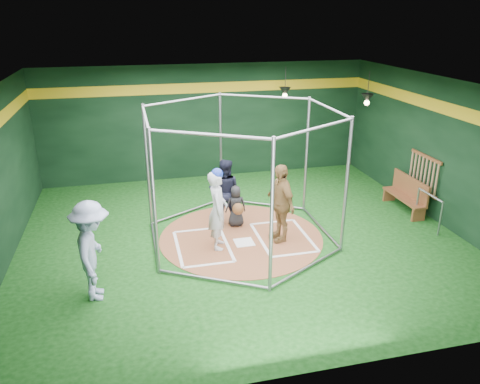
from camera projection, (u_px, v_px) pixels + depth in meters
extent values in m
cube|color=#0D3A0D|center=(241.00, 238.00, 10.94)|extent=(10.00, 9.00, 0.02)
cube|color=black|center=(241.00, 86.00, 9.67)|extent=(10.00, 9.00, 0.02)
cube|color=black|center=(207.00, 122.00, 14.38)|extent=(10.00, 0.10, 3.50)
cube|color=black|center=(321.00, 268.00, 6.23)|extent=(10.00, 0.10, 3.50)
cube|color=black|center=(440.00, 151.00, 11.40)|extent=(0.10, 9.00, 3.50)
cube|color=gold|center=(206.00, 88.00, 13.98)|extent=(10.00, 0.01, 0.30)
cube|color=gold|center=(446.00, 108.00, 11.01)|extent=(0.01, 9.00, 0.30)
cylinder|color=brown|center=(241.00, 237.00, 10.94)|extent=(3.80, 3.80, 0.01)
cube|color=white|center=(244.00, 242.00, 10.66)|extent=(0.43, 0.43, 0.01)
cube|color=white|center=(197.00, 230.00, 11.27)|extent=(1.10, 0.07, 0.01)
cube|color=white|center=(209.00, 265.00, 9.73)|extent=(1.10, 0.07, 0.01)
cube|color=white|center=(178.00, 249.00, 10.38)|extent=(0.07, 1.70, 0.01)
cube|color=white|center=(227.00, 243.00, 10.62)|extent=(0.07, 1.70, 0.01)
cube|color=white|center=(272.00, 222.00, 11.69)|extent=(1.10, 0.07, 0.01)
cube|color=white|center=(295.00, 254.00, 10.15)|extent=(1.10, 0.07, 0.01)
cube|color=white|center=(260.00, 239.00, 10.80)|extent=(0.07, 1.70, 0.01)
cube|color=white|center=(305.00, 235.00, 11.04)|extent=(0.07, 1.70, 0.01)
cylinder|color=gray|center=(306.00, 156.00, 11.87)|extent=(0.07, 0.07, 3.00)
cylinder|color=gray|center=(221.00, 149.00, 12.48)|extent=(0.07, 0.07, 3.00)
cylinder|color=gray|center=(147.00, 168.00, 11.00)|extent=(0.07, 0.07, 3.00)
cylinder|color=gray|center=(154.00, 204.00, 8.92)|extent=(0.07, 0.07, 3.00)
cylinder|color=gray|center=(272.00, 219.00, 8.31)|extent=(0.07, 0.07, 3.00)
cylinder|color=gray|center=(346.00, 187.00, 9.79)|extent=(0.07, 0.07, 3.00)
cylinder|color=gray|center=(264.00, 97.00, 11.65)|extent=(2.02, 1.20, 0.06)
cylinder|color=gray|center=(262.00, 204.00, 12.70)|extent=(2.02, 1.20, 0.06)
cylinder|color=gray|center=(184.00, 100.00, 11.22)|extent=(2.02, 1.20, 0.06)
cylinder|color=gray|center=(189.00, 211.00, 12.27)|extent=(2.02, 1.20, 0.06)
cylinder|color=gray|center=(145.00, 117.00, 9.44)|extent=(0.06, 2.30, 0.06)
cylinder|color=gray|center=(155.00, 245.00, 10.49)|extent=(0.06, 2.30, 0.06)
cylinder|color=gray|center=(209.00, 135.00, 8.09)|extent=(2.02, 1.20, 0.06)
cylinder|color=gray|center=(212.00, 279.00, 9.14)|extent=(2.02, 1.20, 0.06)
cylinder|color=gray|center=(316.00, 128.00, 8.53)|extent=(2.02, 1.20, 0.06)
cylinder|color=gray|center=(308.00, 267.00, 9.58)|extent=(2.02, 1.20, 0.06)
cylinder|color=gray|center=(329.00, 108.00, 10.31)|extent=(0.06, 2.30, 0.06)
cylinder|color=gray|center=(321.00, 227.00, 11.36)|extent=(0.06, 2.30, 0.06)
cube|color=brown|center=(427.00, 157.00, 11.84)|extent=(0.05, 1.25, 0.08)
cube|color=brown|center=(422.00, 190.00, 12.16)|extent=(0.05, 1.25, 0.08)
cylinder|color=#A67E58|center=(436.00, 181.00, 11.50)|extent=(0.06, 0.06, 0.85)
cylinder|color=#A67E58|center=(433.00, 178.00, 11.64)|extent=(0.06, 0.06, 0.85)
cylinder|color=#A67E58|center=(429.00, 176.00, 11.78)|extent=(0.06, 0.06, 0.85)
cylinder|color=#A67E58|center=(425.00, 174.00, 11.93)|extent=(0.06, 0.06, 0.85)
cylinder|color=#A67E58|center=(422.00, 173.00, 12.07)|extent=(0.06, 0.06, 0.85)
cylinder|color=#A67E58|center=(418.00, 171.00, 12.21)|extent=(0.06, 0.06, 0.85)
cylinder|color=#A67E58|center=(415.00, 169.00, 12.35)|extent=(0.06, 0.06, 0.85)
cylinder|color=#A67E58|center=(411.00, 167.00, 12.50)|extent=(0.06, 0.06, 0.85)
cone|color=black|center=(285.00, 91.00, 13.69)|extent=(0.34, 0.34, 0.22)
sphere|color=#FFD899|center=(285.00, 96.00, 13.73)|extent=(0.14, 0.14, 0.14)
cylinder|color=black|center=(285.00, 79.00, 13.56)|extent=(0.02, 0.02, 0.70)
cone|color=black|center=(367.00, 98.00, 12.63)|extent=(0.34, 0.34, 0.22)
sphere|color=#FFD899|center=(367.00, 103.00, 12.68)|extent=(0.14, 0.14, 0.14)
cylinder|color=black|center=(369.00, 85.00, 12.50)|extent=(0.02, 0.02, 0.70)
imported|color=#BABAC0|center=(218.00, 210.00, 10.17)|extent=(0.54, 0.72, 1.78)
sphere|color=navy|center=(217.00, 174.00, 9.87)|extent=(0.26, 0.26, 0.26)
imported|color=tan|center=(280.00, 203.00, 10.52)|extent=(0.65, 1.13, 1.81)
imported|color=black|center=(236.00, 206.00, 11.35)|extent=(0.51, 0.35, 1.03)
sphere|color=brown|center=(238.00, 209.00, 11.12)|extent=(0.28, 0.28, 0.28)
imported|color=black|center=(224.00, 191.00, 11.46)|extent=(0.93, 0.82, 1.62)
imported|color=#A0AFD4|center=(93.00, 251.00, 8.34)|extent=(0.74, 1.24, 1.89)
cube|color=brown|center=(404.00, 197.00, 12.29)|extent=(0.37, 1.57, 0.05)
cube|color=brown|center=(410.00, 187.00, 12.22)|extent=(0.05, 1.57, 0.52)
cube|color=brown|center=(418.00, 215.00, 11.73)|extent=(0.35, 0.07, 0.35)
cube|color=brown|center=(389.00, 195.00, 13.00)|extent=(0.35, 0.07, 0.35)
cylinder|color=gray|center=(441.00, 219.00, 10.89)|extent=(0.05, 0.05, 0.85)
cylinder|color=gray|center=(417.00, 204.00, 11.74)|extent=(0.05, 0.05, 0.85)
cylinder|color=gray|center=(431.00, 195.00, 11.17)|extent=(0.05, 0.95, 0.05)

